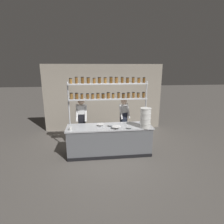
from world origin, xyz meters
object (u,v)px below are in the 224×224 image
object	(u,v)px
spice_shelf_unit	(108,92)
prep_bowl_center_front	(111,126)
serving_cup_front	(70,129)
prep_bowl_center_back	(101,125)
chef_left	(82,119)
chef_center	(124,117)
prep_bowl_near_right	(130,128)
prep_bowl_near_left	(116,128)
container_stack	(145,118)

from	to	relation	value
spice_shelf_unit	prep_bowl_center_front	distance (m)	1.04
serving_cup_front	prep_bowl_center_back	bearing A→B (deg)	17.51
chef_left	chef_center	bearing A→B (deg)	16.10
chef_left	spice_shelf_unit	bearing A→B (deg)	-8.62
spice_shelf_unit	prep_bowl_near_right	xyz separation A→B (m)	(0.58, -0.62, -0.98)
chef_center	prep_bowl_near_right	distance (m)	1.10
chef_left	prep_bowl_center_back	size ratio (longest dim) A/B	8.29
chef_left	prep_bowl_near_left	xyz separation A→B (m)	(1.05, -0.80, -0.05)
chef_left	prep_bowl_center_back	world-z (taller)	chef_left
spice_shelf_unit	container_stack	size ratio (longest dim) A/B	4.14
serving_cup_front	prep_bowl_near_left	bearing A→B (deg)	-1.01
container_stack	prep_bowl_center_back	bearing A→B (deg)	167.02
chef_left	serving_cup_front	bearing A→B (deg)	-104.15
prep_bowl_center_back	prep_bowl_near_right	xyz separation A→B (m)	(0.84, -0.34, -0.01)
chef_center	prep_bowl_near_left	size ratio (longest dim) A/B	6.12
prep_bowl_center_front	prep_bowl_near_right	distance (m)	0.60
chef_center	container_stack	world-z (taller)	chef_center
spice_shelf_unit	chef_left	bearing A→B (deg)	165.15
chef_left	prep_bowl_near_left	size ratio (longest dim) A/B	6.42
prep_bowl_near_right	prep_bowl_center_back	bearing A→B (deg)	157.77
prep_bowl_near_left	prep_bowl_center_back	distance (m)	0.54
chef_center	prep_bowl_near_left	distance (m)	1.13
chef_center	prep_bowl_near_right	size ratio (longest dim) A/B	9.64
prep_bowl_center_front	prep_bowl_near_right	xyz separation A→B (m)	(0.53, -0.27, -0.00)
container_stack	prep_bowl_near_left	size ratio (longest dim) A/B	2.25
prep_bowl_center_front	chef_center	bearing A→B (deg)	55.88
chef_left	container_stack	distance (m)	2.09
prep_bowl_center_front	prep_bowl_center_back	size ratio (longest dim) A/B	0.84
prep_bowl_center_front	prep_bowl_near_right	bearing A→B (deg)	-27.17
prep_bowl_center_back	serving_cup_front	size ratio (longest dim) A/B	1.94
chef_center	prep_bowl_near_right	bearing A→B (deg)	-108.54
spice_shelf_unit	serving_cup_front	size ratio (longest dim) A/B	23.36
chef_left	serving_cup_front	size ratio (longest dim) A/B	16.12
chef_left	prep_bowl_near_right	xyz separation A→B (m)	(1.43, -0.84, -0.06)
prep_bowl_center_back	serving_cup_front	bearing A→B (deg)	-162.49
container_stack	prep_bowl_center_front	bearing A→B (deg)	166.95
chef_center	prep_bowl_center_front	world-z (taller)	chef_center
prep_bowl_center_back	serving_cup_front	world-z (taller)	serving_cup_front
prep_bowl_center_back	serving_cup_front	xyz separation A→B (m)	(-0.88, -0.28, 0.03)
chef_left	container_stack	world-z (taller)	chef_left
spice_shelf_unit	prep_bowl_center_front	size ratio (longest dim) A/B	14.24
spice_shelf_unit	prep_bowl_near_left	size ratio (longest dim) A/B	9.31
container_stack	serving_cup_front	distance (m)	2.22
container_stack	prep_bowl_near_left	xyz separation A→B (m)	(-0.87, 0.00, -0.27)
chef_left	serving_cup_front	distance (m)	0.83
prep_bowl_center_back	serving_cup_front	distance (m)	0.93
chef_left	prep_bowl_center_back	distance (m)	0.78
prep_bowl_near_left	prep_bowl_center_back	world-z (taller)	prep_bowl_near_left
spice_shelf_unit	prep_bowl_center_front	xyz separation A→B (m)	(0.05, -0.35, -0.98)
prep_bowl_center_back	chef_center	bearing A→B (deg)	41.13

